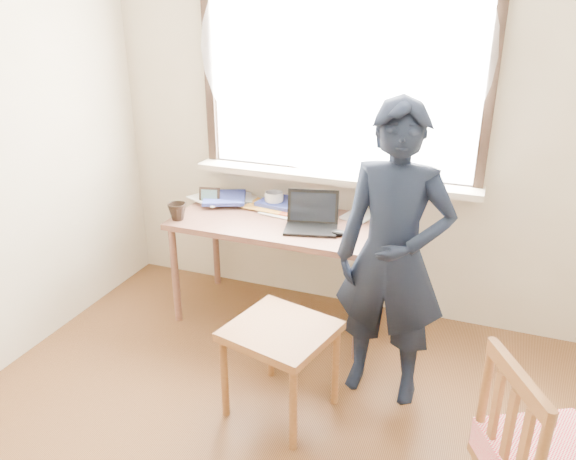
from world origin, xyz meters
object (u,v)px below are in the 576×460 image
at_px(laptop, 312,219).
at_px(mug_white, 274,199).
at_px(desk, 278,231).
at_px(work_chair, 281,341).
at_px(mug_dark, 177,212).
at_px(person, 393,258).

distance_m(laptop, mug_white, 0.43).
height_order(desk, work_chair, desk).
relative_size(mug_dark, person, 0.07).
relative_size(work_chair, person, 0.36).
relative_size(mug_white, mug_dark, 1.09).
distance_m(laptop, work_chair, 0.88).
height_order(mug_white, person, person).
height_order(laptop, mug_dark, laptop).
bearing_deg(mug_dark, desk, 20.16).
distance_m(desk, person, 0.96).
height_order(mug_white, mug_dark, mug_dark).
bearing_deg(person, mug_dark, 170.78).
distance_m(desk, mug_white, 0.28).
bearing_deg(work_chair, mug_dark, 146.40).
bearing_deg(person, work_chair, -140.58).
bearing_deg(laptop, mug_white, 143.93).
relative_size(laptop, mug_dark, 3.10).
height_order(laptop, person, person).
relative_size(desk, mug_dark, 11.17).
xyz_separation_m(desk, laptop, (0.24, -0.04, 0.12)).
bearing_deg(person, desk, 150.81).
bearing_deg(desk, mug_white, 117.55).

